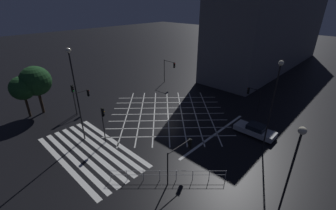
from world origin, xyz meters
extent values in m
plane|color=black|center=(0.00, 0.00, 0.00)|extent=(200.00, 200.00, 0.00)
cube|color=silver|center=(0.00, -8.94, 0.00)|extent=(12.63, 0.50, 0.01)
cube|color=silver|center=(0.00, -9.84, 0.00)|extent=(12.63, 0.50, 0.01)
cube|color=silver|center=(0.00, -10.74, 0.00)|extent=(12.63, 0.50, 0.01)
cube|color=silver|center=(0.00, -11.64, 0.00)|extent=(12.63, 0.50, 0.01)
cube|color=silver|center=(0.00, -12.54, 0.00)|extent=(12.63, 0.50, 0.01)
cube|color=silver|center=(0.00, -13.44, 0.00)|extent=(12.63, 0.50, 0.01)
cube|color=silver|center=(0.00, -14.34, 0.00)|extent=(12.63, 0.50, 0.01)
cube|color=silver|center=(3.97, -3.97, 0.00)|extent=(11.01, 11.01, 0.01)
cube|color=silver|center=(-3.97, -3.97, 0.00)|extent=(11.01, 11.01, 0.01)
cube|color=silver|center=(2.65, -2.65, 0.00)|extent=(11.01, 11.01, 0.01)
cube|color=silver|center=(-2.65, -2.65, 0.00)|extent=(11.01, 11.01, 0.01)
cube|color=silver|center=(1.32, -1.32, 0.00)|extent=(11.01, 11.01, 0.01)
cube|color=silver|center=(-1.32, -1.32, 0.00)|extent=(11.01, 11.01, 0.01)
cube|color=silver|center=(0.00, 0.00, 0.00)|extent=(11.01, 11.01, 0.01)
cube|color=silver|center=(0.00, 0.00, 0.00)|extent=(11.01, 11.01, 0.01)
cube|color=silver|center=(-1.32, 1.32, 0.00)|extent=(11.01, 11.01, 0.01)
cube|color=silver|center=(1.32, 1.32, 0.00)|extent=(11.01, 11.01, 0.01)
cube|color=silver|center=(-2.65, 2.65, 0.00)|extent=(11.01, 11.01, 0.01)
cube|color=silver|center=(2.65, 2.65, 0.00)|extent=(11.01, 11.01, 0.01)
cube|color=silver|center=(-3.97, 3.97, 0.00)|extent=(11.01, 11.01, 0.01)
cube|color=silver|center=(3.97, 3.97, 0.00)|extent=(11.01, 11.01, 0.01)
cube|color=silver|center=(7.51, 0.00, 0.00)|extent=(0.30, 12.63, 0.01)
cube|color=slate|center=(0.00, 33.46, 9.52)|extent=(10.00, 41.15, 19.04)
cube|color=beige|center=(-5.03, 52.16, 2.00)|extent=(0.06, 1.40, 1.80)
cube|color=black|center=(-5.03, 48.42, 2.00)|extent=(0.06, 1.40, 1.80)
cube|color=beige|center=(-5.03, 44.68, 2.00)|extent=(0.06, 1.40, 1.80)
cube|color=black|center=(-5.03, 40.94, 2.00)|extent=(0.06, 1.40, 1.80)
cube|color=black|center=(-5.03, 37.20, 2.00)|extent=(0.06, 1.40, 1.80)
cube|color=black|center=(-5.03, 33.46, 2.00)|extent=(0.06, 1.40, 1.80)
cube|color=black|center=(-5.03, 29.72, 2.00)|extent=(0.06, 1.40, 1.80)
cube|color=black|center=(-5.03, 25.98, 2.00)|extent=(0.06, 1.40, 1.80)
cube|color=beige|center=(-5.03, 22.24, 2.00)|extent=(0.06, 1.40, 1.80)
cube|color=beige|center=(-5.03, 18.50, 2.00)|extent=(0.06, 1.40, 1.80)
cube|color=black|center=(-5.03, 14.76, 2.00)|extent=(0.06, 1.40, 1.80)
cube|color=beige|center=(-5.03, 52.16, 6.01)|extent=(0.06, 1.40, 1.80)
cube|color=black|center=(-5.03, 48.42, 6.01)|extent=(0.06, 1.40, 1.80)
cube|color=black|center=(-5.03, 44.68, 6.01)|extent=(0.06, 1.40, 1.80)
cube|color=beige|center=(-5.03, 40.94, 6.01)|extent=(0.06, 1.40, 1.80)
cube|color=black|center=(-5.03, 37.20, 6.01)|extent=(0.06, 1.40, 1.80)
cube|color=beige|center=(-5.03, 33.46, 6.01)|extent=(0.06, 1.40, 1.80)
cube|color=black|center=(-5.03, 29.72, 6.01)|extent=(0.06, 1.40, 1.80)
cube|color=beige|center=(-5.03, 25.98, 6.01)|extent=(0.06, 1.40, 1.80)
cube|color=beige|center=(-5.03, 22.24, 6.01)|extent=(0.06, 1.40, 1.80)
cube|color=black|center=(-5.03, 18.50, 6.01)|extent=(0.06, 1.40, 1.80)
cube|color=beige|center=(-5.03, 14.76, 6.01)|extent=(0.06, 1.40, 1.80)
cube|color=black|center=(-5.03, 52.16, 10.02)|extent=(0.06, 1.40, 1.80)
cube|color=beige|center=(-5.03, 48.42, 10.02)|extent=(0.06, 1.40, 1.80)
cube|color=beige|center=(-5.03, 44.68, 10.02)|extent=(0.06, 1.40, 1.80)
cube|color=beige|center=(-5.03, 40.94, 10.02)|extent=(0.06, 1.40, 1.80)
cube|color=black|center=(-5.03, 37.20, 10.02)|extent=(0.06, 1.40, 1.80)
cube|color=beige|center=(-5.03, 33.46, 10.02)|extent=(0.06, 1.40, 1.80)
cube|color=black|center=(-5.03, 29.72, 10.02)|extent=(0.06, 1.40, 1.80)
cube|color=black|center=(-5.03, 25.98, 10.02)|extent=(0.06, 1.40, 1.80)
cube|color=black|center=(-5.03, 22.24, 10.02)|extent=(0.06, 1.40, 1.80)
cube|color=beige|center=(-5.03, 18.50, 10.02)|extent=(0.06, 1.40, 1.80)
cube|color=black|center=(-5.03, 14.76, 10.02)|extent=(0.06, 1.40, 1.80)
cube|color=beige|center=(-5.03, 52.16, 14.03)|extent=(0.06, 1.40, 1.80)
cube|color=black|center=(-5.03, 48.42, 14.03)|extent=(0.06, 1.40, 1.80)
cube|color=black|center=(-5.03, 44.68, 14.03)|extent=(0.06, 1.40, 1.80)
cube|color=black|center=(-5.03, 40.94, 14.03)|extent=(0.06, 1.40, 1.80)
cube|color=black|center=(-5.03, 37.20, 14.03)|extent=(0.06, 1.40, 1.80)
cube|color=beige|center=(-5.03, 33.46, 14.03)|extent=(0.06, 1.40, 1.80)
cube|color=beige|center=(-5.03, 29.72, 14.03)|extent=(0.06, 1.40, 1.80)
cube|color=black|center=(-5.03, 25.98, 14.03)|extent=(0.06, 1.40, 1.80)
cube|color=beige|center=(-5.03, 22.24, 14.03)|extent=(0.06, 1.40, 1.80)
cube|color=black|center=(-5.03, 18.50, 14.03)|extent=(0.06, 1.40, 1.80)
cube|color=beige|center=(-5.03, 14.76, 14.03)|extent=(0.06, 1.40, 1.80)
cylinder|color=black|center=(-8.78, -8.73, 1.61)|extent=(0.11, 0.11, 3.22)
cylinder|color=black|center=(-8.78, -7.71, 3.07)|extent=(0.09, 2.05, 0.09)
cube|color=black|center=(-8.78, -6.68, 2.62)|extent=(0.28, 0.16, 0.90)
sphere|color=red|center=(-8.78, -6.57, 2.92)|extent=(0.18, 0.18, 0.18)
sphere|color=black|center=(-8.78, -6.57, 2.62)|extent=(0.18, 0.18, 0.18)
sphere|color=black|center=(-8.78, -6.57, 2.32)|extent=(0.18, 0.18, 0.18)
cube|color=black|center=(-8.78, -6.77, 2.62)|extent=(0.36, 0.02, 0.98)
cylinder|color=black|center=(8.57, 9.20, 1.62)|extent=(0.11, 0.11, 3.23)
cylinder|color=black|center=(7.69, 9.20, 3.08)|extent=(1.75, 0.09, 0.09)
cube|color=black|center=(6.82, 9.20, 2.63)|extent=(0.16, 0.28, 0.90)
sphere|color=red|center=(6.71, 9.20, 2.93)|extent=(0.18, 0.18, 0.18)
sphere|color=black|center=(6.71, 9.20, 2.63)|extent=(0.18, 0.18, 0.18)
sphere|color=black|center=(6.71, 9.20, 2.33)|extent=(0.18, 0.18, 0.18)
cube|color=black|center=(6.91, 9.20, 2.63)|extent=(0.02, 0.36, 0.98)
cylinder|color=black|center=(-0.39, -9.57, 2.07)|extent=(0.11, 0.11, 4.14)
cube|color=black|center=(-0.39, -9.44, 3.64)|extent=(0.28, 0.16, 0.90)
sphere|color=black|center=(-0.39, -9.33, 3.94)|extent=(0.18, 0.18, 0.18)
sphere|color=orange|center=(-0.39, -9.33, 3.64)|extent=(0.18, 0.18, 0.18)
sphere|color=black|center=(-0.39, -9.33, 3.34)|extent=(0.18, 0.18, 0.18)
cube|color=black|center=(-0.39, -9.53, 3.64)|extent=(0.36, 0.02, 0.98)
cylinder|color=black|center=(-9.52, 9.02, 2.17)|extent=(0.11, 0.11, 4.34)
cylinder|color=black|center=(-8.26, 9.02, 4.19)|extent=(2.51, 0.09, 0.09)
cube|color=black|center=(-7.01, 9.02, 3.74)|extent=(0.16, 0.28, 0.90)
sphere|color=red|center=(-6.90, 9.02, 4.04)|extent=(0.18, 0.18, 0.18)
sphere|color=black|center=(-6.90, 9.02, 3.74)|extent=(0.18, 0.18, 0.18)
sphere|color=black|center=(-6.90, 9.02, 3.44)|extent=(0.18, 0.18, 0.18)
cube|color=black|center=(-7.10, 9.02, 3.74)|extent=(0.02, 0.36, 0.98)
cylinder|color=black|center=(8.91, -9.43, 1.66)|extent=(0.11, 0.11, 3.32)
cylinder|color=black|center=(8.91, -7.98, 3.17)|extent=(0.09, 2.89, 0.09)
cube|color=black|center=(8.91, -6.54, 2.72)|extent=(0.28, 0.16, 0.90)
sphere|color=black|center=(8.91, -6.43, 3.02)|extent=(0.18, 0.18, 0.18)
sphere|color=black|center=(8.91, -6.43, 2.72)|extent=(0.18, 0.18, 0.18)
sphere|color=green|center=(8.91, -6.43, 2.42)|extent=(0.18, 0.18, 0.18)
cube|color=black|center=(8.91, -6.63, 2.72)|extent=(0.36, 0.02, 0.98)
cylinder|color=black|center=(-9.19, -8.55, 2.09)|extent=(0.11, 0.11, 4.18)
cube|color=black|center=(-9.06, -8.55, 3.68)|extent=(0.16, 0.28, 0.90)
sphere|color=black|center=(-8.94, -8.55, 3.98)|extent=(0.18, 0.18, 0.18)
sphere|color=black|center=(-8.94, -8.55, 3.68)|extent=(0.18, 0.18, 0.18)
sphere|color=green|center=(-8.94, -8.55, 3.38)|extent=(0.18, 0.18, 0.18)
cube|color=black|center=(-9.15, -8.55, 3.68)|extent=(0.02, 0.36, 0.98)
cylinder|color=black|center=(16.79, -6.21, 3.55)|extent=(0.14, 0.14, 7.11)
sphere|color=#F4EAC6|center=(16.79, -6.21, 7.26)|extent=(0.49, 0.49, 0.49)
cylinder|color=black|center=(12.69, 1.06, 4.52)|extent=(0.14, 0.14, 9.04)
sphere|color=#F4EAC6|center=(12.69, 1.06, 9.18)|extent=(0.48, 0.48, 0.48)
cylinder|color=black|center=(-2.63, -10.86, 4.87)|extent=(0.14, 0.14, 9.74)
sphere|color=#F4EAC6|center=(-2.63, -10.86, 9.89)|extent=(0.50, 0.50, 0.50)
cylinder|color=#38281C|center=(-12.87, -11.56, 1.57)|extent=(0.36, 0.36, 3.14)
sphere|color=#19421E|center=(-12.87, -11.56, 4.60)|extent=(3.90, 3.90, 3.90)
cylinder|color=#38281C|center=(-12.95, -13.24, 1.45)|extent=(0.30, 0.30, 2.89)
sphere|color=#19421E|center=(-12.95, -13.24, 4.04)|extent=(3.05, 3.05, 3.05)
cube|color=#B7BABC|center=(10.82, 3.16, 0.50)|extent=(4.52, 1.81, 0.60)
cube|color=black|center=(10.93, 3.16, 1.05)|extent=(1.90, 1.59, 0.50)
sphere|color=white|center=(8.61, 2.60, 0.44)|extent=(0.16, 0.16, 0.16)
sphere|color=white|center=(8.61, 3.72, 0.44)|extent=(0.16, 0.16, 0.16)
cylinder|color=black|center=(9.42, 2.37, 0.32)|extent=(0.65, 0.20, 0.65)
cylinder|color=black|center=(9.42, 3.94, 0.32)|extent=(0.65, 0.20, 0.65)
cylinder|color=black|center=(12.22, 2.37, 0.32)|extent=(0.65, 0.20, 0.65)
cylinder|color=black|center=(12.22, 3.94, 0.32)|extent=(0.65, 0.20, 0.65)
cylinder|color=#9EA0A5|center=(4.98, -12.45, 0.53)|extent=(0.05, 0.05, 1.05)
cylinder|color=#9EA0A5|center=(6.01, -11.47, 0.53)|extent=(0.05, 0.05, 1.05)
cylinder|color=#9EA0A5|center=(7.03, -10.50, 0.53)|extent=(0.05, 0.05, 1.05)
cylinder|color=#9EA0A5|center=(8.06, -9.52, 0.53)|extent=(0.05, 0.05, 1.05)
cylinder|color=#9EA0A5|center=(9.09, -8.54, 0.53)|extent=(0.05, 0.05, 1.05)
cylinder|color=#9EA0A5|center=(10.12, -7.57, 0.53)|extent=(0.05, 0.05, 1.05)
cylinder|color=#9EA0A5|center=(11.15, -6.59, 0.53)|extent=(0.05, 0.05, 1.05)
cylinder|color=#9EA0A5|center=(12.18, -5.61, 0.53)|extent=(0.05, 0.05, 1.05)
cylinder|color=#9EA0A5|center=(8.58, -9.03, 1.01)|extent=(7.22, 6.86, 0.04)
cylinder|color=#9EA0A5|center=(8.58, -9.03, 0.58)|extent=(7.22, 6.86, 0.04)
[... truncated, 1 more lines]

